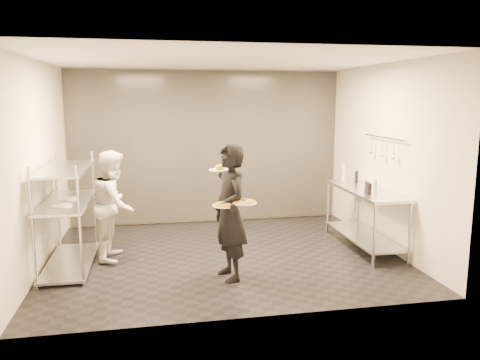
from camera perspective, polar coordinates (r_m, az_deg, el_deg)
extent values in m
cube|color=black|center=(6.95, -1.93, -9.20)|extent=(5.00, 4.00, 0.00)
cube|color=white|center=(6.60, -2.07, 14.46)|extent=(5.00, 4.00, 0.00)
cube|color=beige|center=(8.60, -4.04, 4.02)|extent=(5.00, 0.00, 2.80)
cube|color=beige|center=(4.69, 1.73, -0.84)|extent=(5.00, 0.00, 2.80)
cube|color=beige|center=(6.73, -23.56, 1.60)|extent=(0.00, 4.00, 2.80)
cube|color=beige|center=(7.43, 17.44, 2.68)|extent=(0.00, 4.00, 2.80)
cube|color=silver|center=(8.57, -4.01, 4.00)|extent=(4.90, 0.04, 2.74)
cylinder|color=#B7BABF|center=(6.09, -23.98, -5.45)|extent=(0.04, 0.04, 1.50)
cylinder|color=#B7BABF|center=(7.56, -21.37, -2.43)|extent=(0.04, 0.04, 1.50)
cylinder|color=#B7BABF|center=(5.99, -18.93, -5.38)|extent=(0.04, 0.04, 1.50)
cylinder|color=#B7BABF|center=(7.48, -17.30, -2.33)|extent=(0.04, 0.04, 1.50)
cube|color=#B4B8BE|center=(6.96, -19.94, -9.35)|extent=(0.60, 1.60, 0.03)
cube|color=#B4B8BE|center=(6.74, -20.37, -2.50)|extent=(0.60, 1.60, 0.03)
cube|color=#B4B8BE|center=(6.66, -20.60, 1.29)|extent=(0.60, 1.60, 0.03)
cylinder|color=white|center=(6.40, -20.89, -2.94)|extent=(0.26, 0.26, 0.01)
cylinder|color=white|center=(6.83, -20.24, -2.12)|extent=(0.26, 0.26, 0.01)
cylinder|color=#B7BABF|center=(6.60, 16.06, -6.54)|extent=(0.04, 0.04, 0.90)
cylinder|color=#B7BABF|center=(8.12, 10.62, -3.27)|extent=(0.04, 0.04, 0.90)
cylinder|color=#B7BABF|center=(6.85, 19.97, -6.16)|extent=(0.04, 0.04, 0.90)
cylinder|color=#B7BABF|center=(8.32, 13.97, -3.07)|extent=(0.04, 0.04, 0.90)
cube|color=#B4B8BE|center=(7.53, 14.80, -6.60)|extent=(0.57, 1.71, 0.03)
cube|color=#B4B8BE|center=(7.36, 15.04, -1.21)|extent=(0.60, 1.80, 0.04)
cylinder|color=#B7BABF|center=(7.37, 17.15, 4.99)|extent=(0.02, 1.20, 0.02)
cylinder|color=#B7BABF|center=(7.07, 18.27, 3.68)|extent=(0.01, 0.01, 0.22)
sphere|color=#B7BABF|center=(7.08, 18.21, 2.63)|extent=(0.07, 0.07, 0.07)
cylinder|color=#B7BABF|center=(7.38, 16.96, 3.98)|extent=(0.01, 0.01, 0.22)
sphere|color=#B7BABF|center=(7.39, 16.91, 2.98)|extent=(0.07, 0.07, 0.07)
cylinder|color=#B7BABF|center=(7.69, 15.76, 4.26)|extent=(0.01, 0.01, 0.22)
sphere|color=#B7BABF|center=(7.70, 15.71, 3.30)|extent=(0.07, 0.07, 0.07)
imported|color=black|center=(5.88, -1.25, -3.99)|extent=(0.54, 0.70, 1.73)
imported|color=silver|center=(6.91, -15.09, -2.94)|extent=(0.67, 0.82, 1.56)
cylinder|color=white|center=(5.61, -1.87, -3.11)|extent=(0.30, 0.30, 0.01)
cylinder|color=#B49041|center=(5.61, -1.87, -2.99)|extent=(0.26, 0.26, 0.02)
cylinder|color=#AB4016|center=(5.61, -1.88, -2.89)|extent=(0.23, 0.23, 0.01)
sphere|color=#175112|center=(5.60, -1.88, -2.81)|extent=(0.04, 0.04, 0.04)
cylinder|color=white|center=(5.62, 0.54, -2.78)|extent=(0.30, 0.30, 0.01)
cylinder|color=#B49041|center=(5.62, 0.54, -2.66)|extent=(0.26, 0.26, 0.02)
cylinder|color=#AB4016|center=(5.61, 0.54, -2.57)|extent=(0.23, 0.23, 0.01)
sphere|color=#175112|center=(5.61, 0.54, -2.49)|extent=(0.04, 0.04, 0.04)
cylinder|color=white|center=(6.07, -2.47, 1.26)|extent=(0.29, 0.29, 0.01)
ellipsoid|color=#376F1B|center=(6.07, -2.47, 1.58)|extent=(0.13, 0.13, 0.07)
cube|color=black|center=(7.00, 15.35, -0.93)|extent=(0.09, 0.23, 0.16)
cylinder|color=gray|center=(8.05, 12.56, 0.96)|extent=(0.08, 0.08, 0.28)
cylinder|color=gray|center=(7.22, 16.15, -0.60)|extent=(0.05, 0.05, 0.18)
cylinder|color=black|center=(7.85, 14.00, 0.36)|extent=(0.06, 0.06, 0.19)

